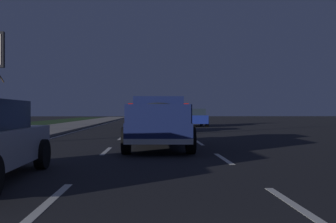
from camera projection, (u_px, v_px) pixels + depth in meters
name	position (u px, v px, depth m)	size (l,w,h in m)	color
ground	(155.00, 129.00, 27.89)	(144.00, 144.00, 0.00)	black
sidewalk_shoulder	(53.00, 128.00, 27.55)	(108.00, 4.00, 0.12)	gray
lane_markings	(119.00, 127.00, 31.64)	(108.00, 7.04, 0.01)	silver
pickup_truck	(158.00, 121.00, 13.48)	(5.46, 2.35, 1.87)	#141E4C
sedan_blue	(194.00, 117.00, 32.89)	(4.45, 2.10, 1.54)	navy
sedan_black	(153.00, 120.00, 23.98)	(4.45, 2.10, 1.54)	black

